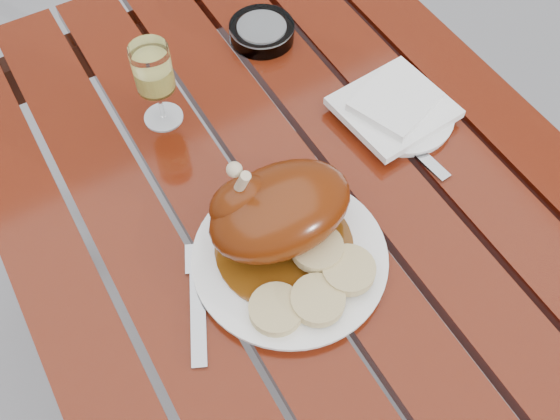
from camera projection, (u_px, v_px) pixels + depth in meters
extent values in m
plane|color=slate|center=(300.00, 380.00, 1.50)|extent=(60.00, 60.00, 0.00)
cube|color=maroon|center=(305.00, 318.00, 1.18)|extent=(0.80, 1.20, 0.75)
cylinder|color=white|center=(290.00, 258.00, 0.82)|extent=(0.27, 0.27, 0.02)
cylinder|color=#5F310A|center=(284.00, 246.00, 0.82)|extent=(0.18, 0.18, 0.00)
ellipsoid|color=#692307|center=(281.00, 210.00, 0.79)|extent=(0.19, 0.13, 0.10)
ellipsoid|color=#692307|center=(243.00, 203.00, 0.78)|extent=(0.09, 0.06, 0.08)
cylinder|color=#C6B28C|center=(237.00, 192.00, 0.76)|extent=(0.03, 0.04, 0.10)
cylinder|color=tan|center=(276.00, 309.00, 0.76)|extent=(0.07, 0.07, 0.02)
cylinder|color=tan|center=(318.00, 300.00, 0.77)|extent=(0.07, 0.07, 0.02)
cylinder|color=tan|center=(349.00, 270.00, 0.78)|extent=(0.07, 0.07, 0.02)
cylinder|color=tan|center=(317.00, 248.00, 0.80)|extent=(0.07, 0.07, 0.02)
cylinder|color=#F5EE6F|center=(156.00, 85.00, 0.90)|extent=(0.06, 0.06, 0.14)
cylinder|color=white|center=(401.00, 115.00, 0.96)|extent=(0.16, 0.16, 0.01)
cube|color=white|center=(394.00, 107.00, 0.95)|extent=(0.17, 0.16, 0.01)
cylinder|color=#B2B7BC|center=(262.00, 32.00, 1.05)|extent=(0.14, 0.14, 0.03)
cube|color=gray|center=(198.00, 308.00, 0.79)|extent=(0.08, 0.15, 0.01)
cube|color=gray|center=(402.00, 137.00, 0.94)|extent=(0.04, 0.19, 0.01)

